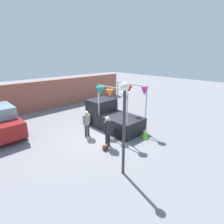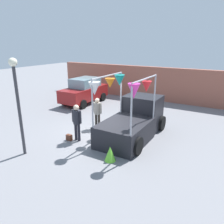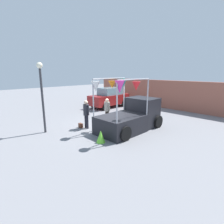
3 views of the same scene
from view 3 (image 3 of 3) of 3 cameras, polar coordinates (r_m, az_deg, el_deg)
ground_plane at (r=11.14m, az=-1.34°, el=-4.64°), size 60.00×60.00×0.00m
vendor_truck at (r=10.47m, az=6.65°, el=-1.00°), size 2.35×4.07×3.04m
parked_car at (r=16.92m, az=-0.90°, el=4.76°), size 1.88×4.00×1.88m
person_customer at (r=10.57m, az=-8.43°, el=0.14°), size 0.53×0.34×1.73m
person_vendor at (r=11.75m, az=-1.62°, el=1.29°), size 0.53×0.34×1.64m
handbag at (r=10.97m, az=-10.19°, el=-4.36°), size 0.28×0.16×0.28m
street_lamp at (r=10.24m, az=-22.03°, el=7.32°), size 0.32×0.32×3.87m
brick_boundary_wall at (r=17.12m, az=18.36°, el=5.40°), size 18.00×0.36×2.60m
folded_kite_bundle_lime at (r=8.59m, az=-3.70°, el=-8.02°), size 0.54×0.54×0.60m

